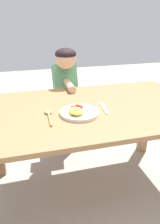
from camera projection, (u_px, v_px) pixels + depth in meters
ground_plane at (88, 188)px, 1.62m from camera, size 8.00×8.00×0.00m
dining_table at (89, 122)px, 1.38m from camera, size 1.43×0.83×0.67m
plate at (79, 112)px, 1.23m from camera, size 0.23×0.23×0.05m
fork at (104, 107)px, 1.32m from camera, size 0.05×0.20×0.01m
spoon at (49, 114)px, 1.22m from camera, size 0.05×0.20×0.02m
person at (65, 99)px, 1.88m from camera, size 0.20×0.41×0.97m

